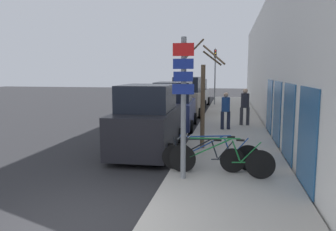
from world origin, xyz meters
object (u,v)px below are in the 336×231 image
parked_car_1 (174,108)px  bicycle_2 (214,155)px  bicycle_0 (220,159)px  pedestrian_far (245,104)px  traffic_light (215,68)px  bicycle_1 (202,157)px  parked_car_2 (188,98)px  parked_car_0 (148,122)px  street_tree (203,99)px  signpost (183,103)px  parked_car_3 (195,94)px  pedestrian_near (226,108)px

parked_car_1 → bicycle_2: bearing=-74.7°
bicycle_0 → pedestrian_far: pedestrian_far is taller
traffic_light → bicycle_0: bearing=-86.9°
bicycle_1 → parked_car_2: (-1.97, 12.30, 0.57)m
parked_car_0 → parked_car_1: (0.04, 5.00, -0.04)m
bicycle_2 → street_tree: (-0.51, 2.51, 1.29)m
bicycle_2 → parked_car_0: parked_car_0 is taller
signpost → bicycle_2: (0.70, 0.89, -1.45)m
bicycle_1 → parked_car_1: 7.54m
street_tree → parked_car_0: bearing=-166.3°
parked_car_0 → parked_car_1: 5.00m
signpost → street_tree: bearing=86.8°
parked_car_3 → pedestrian_near: 11.51m
traffic_light → signpost: bearing=-89.6°
pedestrian_far → bicycle_0: bearing=83.5°
pedestrian_far → bicycle_1: bearing=79.9°
bicycle_0 → bicycle_1: (-0.47, 0.31, -0.04)m
signpost → bicycle_1: 1.68m
pedestrian_far → traffic_light: 10.55m
parked_car_3 → pedestrian_near: parked_car_3 is taller
bicycle_2 → street_tree: street_tree is taller
parked_car_1 → parked_car_0: bearing=-93.1°
parked_car_1 → parked_car_3: bearing=87.7°
parked_car_1 → bicycle_0: bearing=-74.5°
bicycle_1 → parked_car_1: (-2.00, 7.25, 0.49)m
bicycle_2 → street_tree: 2.87m
pedestrian_far → traffic_light: bearing=-79.2°
parked_car_0 → pedestrian_near: size_ratio=2.60×
parked_car_1 → street_tree: street_tree is taller
parked_car_2 → street_tree: size_ratio=1.14×
pedestrian_near → parked_car_0: bearing=-136.6°
parked_car_1 → pedestrian_near: (2.50, -0.67, 0.10)m
parked_car_2 → parked_car_1: bearing=-89.1°
pedestrian_near → street_tree: 4.02m
parked_car_2 → parked_car_3: 5.50m
bicycle_1 → traffic_light: (-0.55, 18.15, 2.50)m
bicycle_1 → parked_car_0: 3.08m
parked_car_0 → parked_car_1: size_ratio=1.00×
parked_car_0 → street_tree: (1.82, 0.44, 0.79)m
street_tree → pedestrian_near: bearing=79.5°
parked_car_0 → bicycle_1: bearing=-49.4°
signpost → traffic_light: (-0.13, 18.85, 1.03)m
signpost → parked_car_3: bearing=95.1°
parked_car_2 → street_tree: 9.80m
bicycle_1 → pedestrian_far: 8.09m
bicycle_0 → street_tree: bearing=18.4°
bicycle_0 → parked_car_2: bearing=16.4°
signpost → bicycle_1: (0.42, 0.70, -1.47)m
bicycle_2 → bicycle_1: bearing=118.7°
pedestrian_far → pedestrian_near: bearing=56.2°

